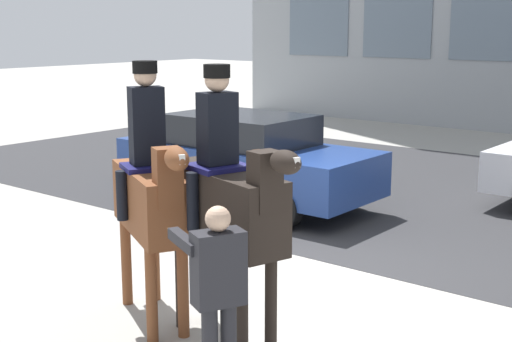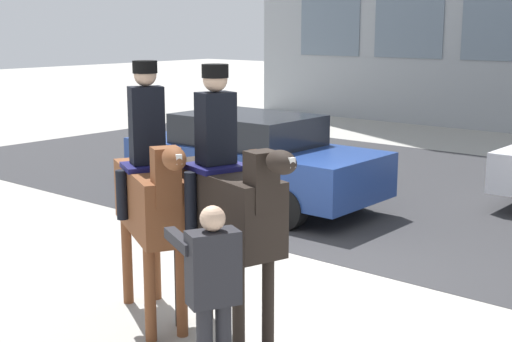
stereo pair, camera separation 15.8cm
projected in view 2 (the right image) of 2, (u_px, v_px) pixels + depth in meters
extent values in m
plane|color=#9E9B93|center=(306.00, 274.00, 8.59)|extent=(80.00, 80.00, 0.00)
cube|color=#2D2D30|center=(470.00, 201.00, 12.15)|extent=(22.44, 8.50, 0.01)
cube|color=slate|center=(330.00, 11.00, 22.87)|extent=(2.26, 0.02, 2.85)
cube|color=slate|center=(409.00, 9.00, 21.09)|extent=(2.26, 0.02, 2.85)
cube|color=slate|center=(503.00, 8.00, 19.31)|extent=(2.26, 0.02, 2.85)
cube|color=brown|center=(151.00, 200.00, 7.05)|extent=(1.47, 1.06, 0.62)
cylinder|color=brown|center=(182.00, 290.00, 6.79)|extent=(0.11, 0.11, 0.94)
cylinder|color=brown|center=(150.00, 294.00, 6.68)|extent=(0.11, 0.11, 0.94)
cylinder|color=brown|center=(155.00, 258.00, 7.73)|extent=(0.11, 0.11, 0.94)
cylinder|color=brown|center=(127.00, 261.00, 7.61)|extent=(0.11, 0.11, 0.94)
cube|color=brown|center=(166.00, 177.00, 6.40)|extent=(0.29, 0.31, 0.54)
cube|color=black|center=(163.00, 172.00, 6.51)|extent=(0.07, 0.09, 0.48)
ellipsoid|color=brown|center=(174.00, 159.00, 6.09)|extent=(0.40, 0.34, 0.21)
cube|color=silver|center=(177.00, 158.00, 5.99)|extent=(0.13, 0.10, 0.08)
cylinder|color=black|center=(134.00, 194.00, 7.75)|extent=(0.09, 0.09, 0.55)
cube|color=#14144C|center=(148.00, 166.00, 7.05)|extent=(0.61, 0.63, 0.05)
cube|color=black|center=(147.00, 125.00, 6.96)|extent=(0.34, 0.39, 0.76)
sphere|color=#D1A889|center=(145.00, 75.00, 6.86)|extent=(0.22, 0.22, 0.22)
cylinder|color=black|center=(145.00, 67.00, 6.85)|extent=(0.24, 0.24, 0.12)
cylinder|color=black|center=(175.00, 190.00, 7.20)|extent=(0.11, 0.11, 0.49)
cylinder|color=black|center=(122.00, 195.00, 7.00)|extent=(0.11, 0.11, 0.49)
cube|color=black|center=(221.00, 206.00, 6.49)|extent=(1.57, 0.85, 0.66)
cylinder|color=black|center=(268.00, 307.00, 6.29)|extent=(0.11, 0.11, 1.00)
cylinder|color=black|center=(239.00, 315.00, 6.13)|extent=(0.11, 0.11, 1.00)
cylinder|color=black|center=(207.00, 272.00, 7.18)|extent=(0.11, 0.11, 1.00)
cylinder|color=black|center=(180.00, 278.00, 7.02)|extent=(0.11, 0.11, 1.00)
cube|color=black|center=(261.00, 181.00, 5.88)|extent=(0.26, 0.29, 0.50)
cube|color=#382314|center=(253.00, 176.00, 5.97)|extent=(0.06, 0.09, 0.45)
ellipsoid|color=black|center=(281.00, 162.00, 5.61)|extent=(0.37, 0.28, 0.20)
cube|color=silver|center=(288.00, 162.00, 5.52)|extent=(0.13, 0.08, 0.08)
cylinder|color=#382314|center=(181.00, 200.00, 7.16)|extent=(0.09, 0.09, 0.55)
cube|color=#14144C|center=(216.00, 167.00, 6.48)|extent=(0.57, 0.59, 0.05)
cube|color=black|center=(216.00, 128.00, 6.41)|extent=(0.30, 0.37, 0.65)
sphere|color=#D1A889|center=(215.00, 80.00, 6.32)|extent=(0.22, 0.22, 0.22)
cylinder|color=black|center=(215.00, 71.00, 6.31)|extent=(0.24, 0.24, 0.12)
cylinder|color=black|center=(241.00, 193.00, 6.68)|extent=(0.11, 0.11, 0.53)
cylinder|color=black|center=(191.00, 201.00, 6.39)|extent=(0.11, 0.11, 0.53)
cube|color=#232328|center=(213.00, 268.00, 5.51)|extent=(0.37, 0.46, 0.59)
sphere|color=#D1A889|center=(213.00, 218.00, 5.43)|extent=(0.20, 0.20, 0.20)
cube|color=#232328|center=(180.00, 241.00, 5.65)|extent=(0.53, 0.32, 0.09)
cone|color=orange|center=(167.00, 230.00, 5.96)|extent=(0.18, 0.12, 0.04)
cube|color=navy|center=(253.00, 165.00, 11.84)|extent=(4.42, 1.80, 0.70)
cube|color=black|center=(248.00, 129.00, 11.79)|extent=(2.21, 1.58, 0.49)
cylinder|color=black|center=(287.00, 209.00, 10.43)|extent=(0.61, 0.22, 0.61)
cylinder|color=black|center=(349.00, 189.00, 11.67)|extent=(0.61, 0.22, 0.61)
cylinder|color=black|center=(160.00, 183.00, 12.16)|extent=(0.61, 0.22, 0.61)
cylinder|color=black|center=(226.00, 168.00, 13.40)|extent=(0.61, 0.22, 0.61)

